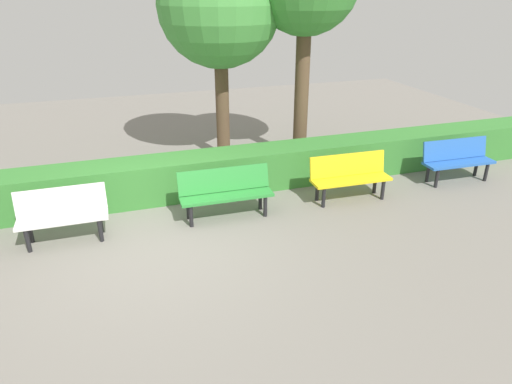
% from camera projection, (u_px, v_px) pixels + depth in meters
% --- Properties ---
extents(ground_plane, '(22.22, 22.22, 0.00)m').
position_uv_depth(ground_plane, '(165.00, 245.00, 7.20)').
color(ground_plane, gray).
extents(bench_blue, '(1.51, 0.51, 0.86)m').
position_uv_depth(bench_blue, '(457.00, 158.00, 9.39)').
color(bench_blue, blue).
rests_on(bench_blue, ground_plane).
extents(bench_yellow, '(1.54, 0.51, 0.86)m').
position_uv_depth(bench_yellow, '(350.00, 175.00, 8.58)').
color(bench_yellow, yellow).
rests_on(bench_yellow, ground_plane).
extents(bench_green, '(1.63, 0.51, 0.86)m').
position_uv_depth(bench_green, '(226.00, 191.00, 7.92)').
color(bench_green, '#2D8C38').
rests_on(bench_green, ground_plane).
extents(bench_white, '(1.36, 0.47, 0.86)m').
position_uv_depth(bench_white, '(63.00, 213.00, 7.16)').
color(bench_white, white).
rests_on(bench_white, ground_plane).
extents(hedge_row, '(18.22, 0.80, 0.78)m').
position_uv_depth(hedge_row, '(209.00, 173.00, 8.89)').
color(hedge_row, '#387F33').
rests_on(hedge_row, ground_plane).
extents(tree_mid, '(2.62, 2.62, 4.69)m').
position_uv_depth(tree_mid, '(219.00, 5.00, 9.46)').
color(tree_mid, brown).
rests_on(tree_mid, ground_plane).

